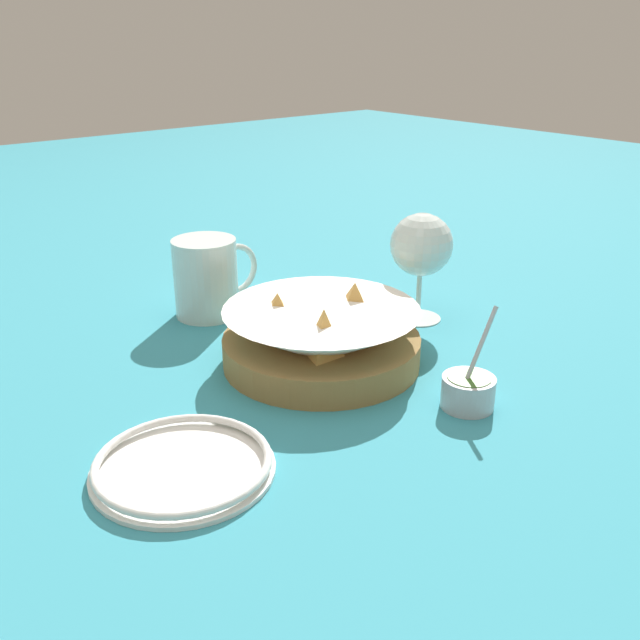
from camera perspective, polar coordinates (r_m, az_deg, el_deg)
ground_plane at (r=0.85m, az=-1.72°, el=-4.11°), size 4.00×4.00×0.00m
food_basket at (r=0.86m, az=0.01°, el=-1.43°), size 0.24×0.24×0.09m
sauce_cup at (r=0.79m, az=11.77°, el=-5.50°), size 0.07×0.06×0.11m
wine_glass at (r=0.98m, az=8.11°, el=5.74°), size 0.09×0.09×0.15m
beer_mug at (r=1.01m, az=-9.03°, el=3.15°), size 0.13×0.09×0.11m
side_plate at (r=0.68m, az=-10.90°, el=-11.31°), size 0.17×0.17×0.01m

